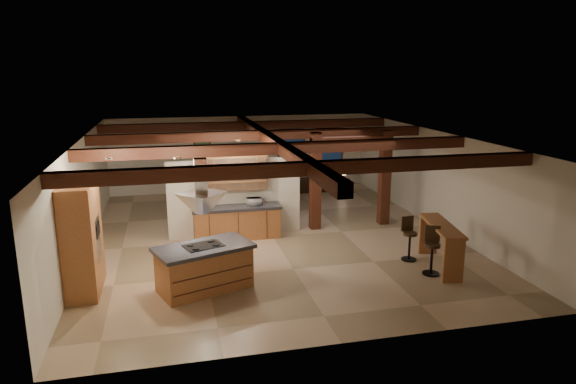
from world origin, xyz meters
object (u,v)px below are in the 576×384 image
(dining_table, at_px, (261,200))
(bar_counter, at_px, (441,238))
(sofa, at_px, (312,183))
(kitchen_island, at_px, (204,267))

(dining_table, distance_m, bar_counter, 6.86)
(dining_table, xyz_separation_m, sofa, (2.43, 2.33, -0.04))
(dining_table, bearing_deg, bar_counter, -57.78)
(sofa, xyz_separation_m, bar_counter, (0.85, -8.34, 0.43))
(dining_table, height_order, bar_counter, bar_counter)
(sofa, height_order, bar_counter, bar_counter)
(kitchen_island, relative_size, sofa, 1.12)
(kitchen_island, xyz_separation_m, dining_table, (2.36, 6.02, -0.17))
(kitchen_island, height_order, dining_table, kitchen_island)
(bar_counter, bearing_deg, kitchen_island, -179.92)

